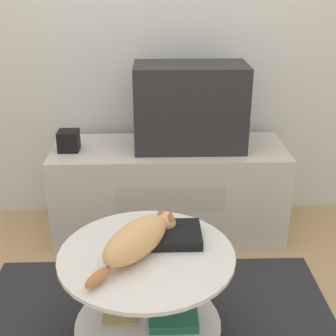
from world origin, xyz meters
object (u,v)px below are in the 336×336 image
at_px(speaker, 69,141).
at_px(cat, 138,239).
at_px(tv, 190,107).
at_px(dvd_box, 176,235).

height_order(speaker, cat, speaker).
bearing_deg(tv, cat, -105.54).
xyz_separation_m(speaker, cat, (0.43, -0.97, -0.08)).
bearing_deg(speaker, dvd_box, -55.54).
height_order(speaker, dvd_box, speaker).
height_order(tv, dvd_box, tv).
relative_size(dvd_box, cat, 0.46).
bearing_deg(cat, dvd_box, -20.33).
bearing_deg(dvd_box, tv, 82.28).
xyz_separation_m(dvd_box, cat, (-0.16, -0.11, 0.05)).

